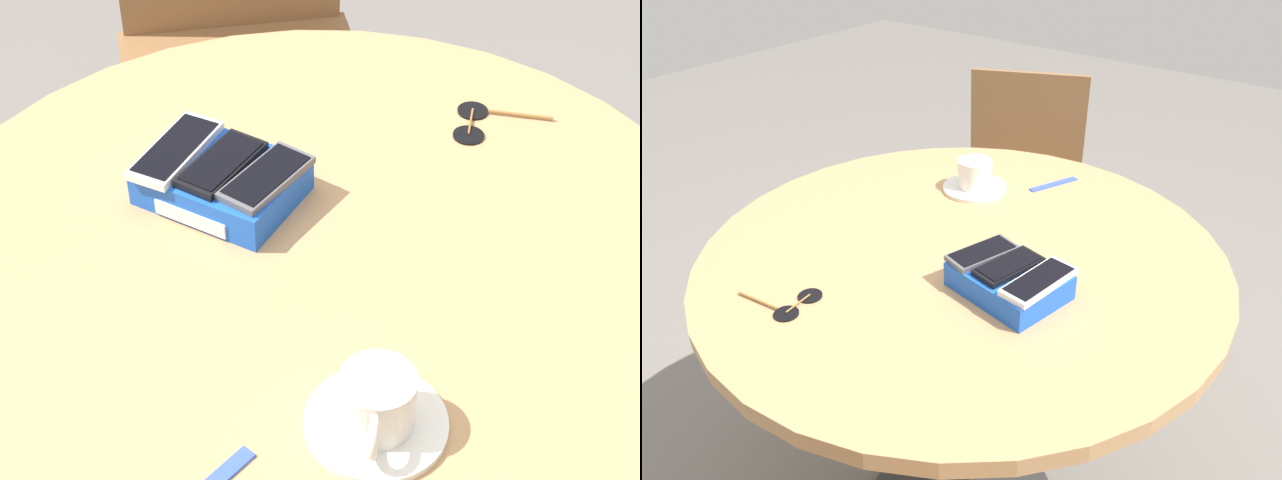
{
  "view_description": "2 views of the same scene",
  "coord_description": "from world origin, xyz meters",
  "views": [
    {
      "loc": [
        0.28,
        -0.84,
        1.57
      ],
      "look_at": [
        0.0,
        0.0,
        0.77
      ],
      "focal_mm": 60.0,
      "sensor_mm": 36.0,
      "label": 1
    },
    {
      "loc": [
        -0.59,
        0.79,
        1.37
      ],
      "look_at": [
        0.0,
        0.0,
        0.77
      ],
      "focal_mm": 35.0,
      "sensor_mm": 36.0,
      "label": 2
    }
  ],
  "objects": [
    {
      "name": "coffee_cup",
      "position": [
        0.13,
        -0.22,
        0.79
      ],
      "size": [
        0.07,
        0.1,
        0.06
      ],
      "color": "silver",
      "rests_on": "saucer"
    },
    {
      "name": "round_table",
      "position": [
        0.0,
        0.0,
        0.62
      ],
      "size": [
        0.97,
        0.97,
        0.75
      ],
      "color": "#2D2D2D",
      "rests_on": "ground_plane"
    },
    {
      "name": "saucer",
      "position": [
        0.13,
        -0.22,
        0.76
      ],
      "size": [
        0.14,
        0.14,
        0.01
      ],
      "primitive_type": "cylinder",
      "color": "silver",
      "rests_on": "round_table"
    },
    {
      "name": "chair_far_side",
      "position": [
        -0.41,
        0.75,
        0.46
      ],
      "size": [
        0.62,
        0.62,
        0.84
      ],
      "color": "brown",
      "rests_on": "ground_plane"
    },
    {
      "name": "phone_black",
      "position": [
        -0.14,
        0.06,
        0.8
      ],
      "size": [
        0.08,
        0.13,
        0.01
      ],
      "color": "black",
      "rests_on": "phone_box"
    },
    {
      "name": "phone_white",
      "position": [
        -0.2,
        0.07,
        0.8
      ],
      "size": [
        0.07,
        0.14,
        0.01
      ],
      "color": "silver",
      "rests_on": "phone_box"
    },
    {
      "name": "sunglasses",
      "position": [
        0.12,
        0.3,
        0.75
      ],
      "size": [
        0.13,
        0.1,
        0.01
      ],
      "color": "black",
      "rests_on": "round_table"
    },
    {
      "name": "phone_gray",
      "position": [
        -0.08,
        0.05,
        0.8
      ],
      "size": [
        0.09,
        0.13,
        0.01
      ],
      "color": "#515156",
      "rests_on": "phone_box"
    },
    {
      "name": "phone_box",
      "position": [
        -0.14,
        0.06,
        0.78
      ],
      "size": [
        0.2,
        0.17,
        0.04
      ],
      "color": "blue",
      "rests_on": "round_table"
    }
  ]
}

